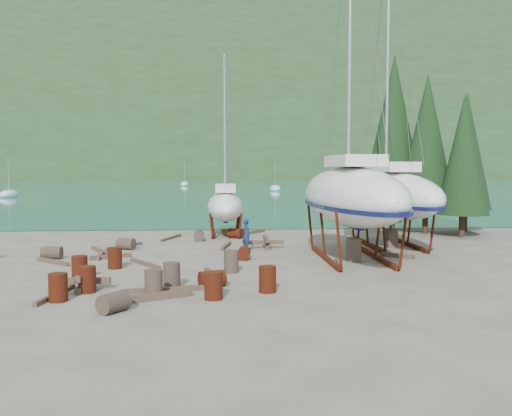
{
  "coord_description": "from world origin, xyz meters",
  "views": [
    {
      "loc": [
        -0.58,
        -22.88,
        4.11
      ],
      "look_at": [
        1.2,
        3.0,
        2.3
      ],
      "focal_mm": 40.0,
      "sensor_mm": 36.0,
      "label": 1
    }
  ],
  "objects": [
    {
      "name": "cypress_far_right",
      "position": [
        15.5,
        13.0,
        5.21
      ],
      "size": [
        3.24,
        3.24,
        9.0
      ],
      "color": "black",
      "rests_on": "ground"
    },
    {
      "name": "timber_pile_aft",
      "position": [
        1.94,
        6.14,
        0.3
      ],
      "size": [
        1.8,
        1.8,
        0.6
      ],
      "color": "brown",
      "rests_on": "ground"
    },
    {
      "name": "far_house_left",
      "position": [
        -60.0,
        190.0,
        2.92
      ],
      "size": [
        6.6,
        5.6,
        5.6
      ],
      "color": "beige",
      "rests_on": "ground"
    },
    {
      "name": "moored_boat_far",
      "position": [
        -8.0,
        110.0,
        0.39
      ],
      "size": [
        2.0,
        5.0,
        6.05
      ],
      "color": "white",
      "rests_on": "ground"
    },
    {
      "name": "timber_0",
      "position": [
        -3.26,
        10.29,
        0.07
      ],
      "size": [
        1.03,
        2.69,
        0.14
      ],
      "primitive_type": "cube",
      "rotation": [
        0.0,
        0.0,
        2.82
      ],
      "color": "brown",
      "rests_on": "ground"
    },
    {
      "name": "far_hill",
      "position": [
        0.0,
        320.0,
        0.0
      ],
      "size": [
        800.0,
        360.0,
        110.0
      ],
      "primitive_type": "ellipsoid",
      "color": "#22351A",
      "rests_on": "ground"
    },
    {
      "name": "timber_6",
      "position": [
        1.95,
        13.07,
        0.1
      ],
      "size": [
        1.12,
        1.44,
        0.19
      ],
      "primitive_type": "cube",
      "rotation": [
        0.0,
        0.0,
        2.51
      ],
      "color": "brown",
      "rests_on": "ground"
    },
    {
      "name": "timber_15",
      "position": [
        -5.38,
        6.84,
        0.07
      ],
      "size": [
        1.57,
        2.38,
        0.15
      ],
      "primitive_type": "cube",
      "rotation": [
        0.0,
        0.0,
        2.58
      ],
      "color": "brown",
      "rests_on": "ground"
    },
    {
      "name": "drum_11",
      "position": [
        -1.6,
        9.46,
        0.29
      ],
      "size": [
        0.61,
        0.9,
        0.58
      ],
      "primitive_type": "cylinder",
      "rotation": [
        1.57,
        0.0,
        3.18
      ],
      "color": "#2D2823",
      "rests_on": "ground"
    },
    {
      "name": "timber_7",
      "position": [
        -0.87,
        -1.22,
        0.09
      ],
      "size": [
        0.46,
        1.81,
        0.17
      ],
      "primitive_type": "cube",
      "rotation": [
        0.0,
        0.0,
        0.16
      ],
      "color": "brown",
      "rests_on": "ground"
    },
    {
      "name": "timber_16",
      "position": [
        -2.52,
        -5.15,
        0.11
      ],
      "size": [
        2.27,
        1.3,
        0.23
      ],
      "primitive_type": "cube",
      "rotation": [
        0.0,
        0.0,
        2.04
      ],
      "color": "brown",
      "rests_on": "ground"
    },
    {
      "name": "drum_13",
      "position": [
        -4.89,
        -3.89,
        0.44
      ],
      "size": [
        0.58,
        0.58,
        0.88
      ],
      "primitive_type": "cylinder",
      "color": "#5E2010",
      "rests_on": "ground"
    },
    {
      "name": "drum_7",
      "position": [
        1.08,
        -4.27,
        0.44
      ],
      "size": [
        0.58,
        0.58,
        0.88
      ],
      "primitive_type": "cylinder",
      "color": "#5E2010",
      "rests_on": "ground"
    },
    {
      "name": "moored_boat_mid",
      "position": [
        10.0,
        80.0,
        0.39
      ],
      "size": [
        2.0,
        5.0,
        6.05
      ],
      "color": "white",
      "rests_on": "ground"
    },
    {
      "name": "far_house_right",
      "position": [
        30.0,
        190.0,
        2.92
      ],
      "size": [
        6.6,
        5.6,
        5.6
      ],
      "color": "beige",
      "rests_on": "ground"
    },
    {
      "name": "drum_0",
      "position": [
        -5.49,
        -5.14,
        0.44
      ],
      "size": [
        0.58,
        0.58,
        0.88
      ],
      "primitive_type": "cylinder",
      "color": "#5E2010",
      "rests_on": "ground"
    },
    {
      "name": "drum_1",
      "position": [
        -3.53,
        -6.62,
        0.29
      ],
      "size": [
        0.99,
        1.05,
        0.58
      ],
      "primitive_type": "cylinder",
      "rotation": [
        1.57,
        0.0,
        2.5
      ],
      "color": "#2D2823",
      "rests_on": "ground"
    },
    {
      "name": "cypress_mid_right",
      "position": [
        14.0,
        10.0,
        4.92
      ],
      "size": [
        3.06,
        3.06,
        8.5
      ],
      "color": "black",
      "rests_on": "ground"
    },
    {
      "name": "bay_water",
      "position": [
        0.0,
        315.0,
        0.01
      ],
      "size": [
        700.0,
        700.0,
        0.0
      ],
      "primitive_type": "plane",
      "color": "#177772",
      "rests_on": "ground"
    },
    {
      "name": "large_sailboat_near",
      "position": [
        5.44,
        2.3,
        2.9
      ],
      "size": [
        4.05,
        11.6,
        17.98
      ],
      "rotation": [
        0.0,
        0.0,
        0.06
      ],
      "color": "white",
      "rests_on": "ground"
    },
    {
      "name": "drum_8",
      "position": [
        -5.67,
        -1.6,
        0.44
      ],
      "size": [
        0.58,
        0.58,
        0.88
      ],
      "primitive_type": "cylinder",
      "color": "#5E2010",
      "rests_on": "ground"
    },
    {
      "name": "worker",
      "position": [
        0.87,
        4.98,
        0.83
      ],
      "size": [
        0.53,
        0.68,
        1.65
      ],
      "primitive_type": "imported",
      "rotation": [
        0.0,
        0.0,
        1.83
      ],
      "color": "navy",
      "rests_on": "ground"
    },
    {
      "name": "small_sailboat_shore",
      "position": [
        -0.07,
        11.95,
        1.82
      ],
      "size": [
        2.17,
        6.9,
        11.04
      ],
      "rotation": [
        0.0,
        0.0,
        -0.0
      ],
      "color": "white",
      "rests_on": "ground"
    },
    {
      "name": "drum_12",
      "position": [
        -0.76,
        -3.34,
        0.29
      ],
      "size": [
        1.03,
        0.85,
        0.58
      ],
      "primitive_type": "cylinder",
      "rotation": [
        1.57,
        0.0,
        1.93
      ],
      "color": "#5E2010",
      "rests_on": "ground"
    },
    {
      "name": "far_house_center",
      "position": [
        -20.0,
        190.0,
        2.92
      ],
      "size": [
        6.6,
        5.6,
        5.6
      ],
      "color": "beige",
      "rests_on": "ground"
    },
    {
      "name": "drum_4",
      "position": [
        0.52,
        10.43,
        0.29
      ],
      "size": [
        1.04,
        0.9,
        0.58
      ],
      "primitive_type": "cylinder",
      "rotation": [
        1.57,
        0.0,
        1.13
      ],
      "color": "#5E2010",
      "rests_on": "ground"
    },
    {
      "name": "drum_6",
      "position": [
        0.61,
        2.59,
        0.29
      ],
      "size": [
        0.69,
        0.95,
        0.58
      ],
      "primitive_type": "cylinder",
      "rotation": [
        1.57,
        0.0,
        -0.13
      ],
      "color": "#5E2010",
      "rests_on": "ground"
    },
    {
      "name": "timber_3",
      "position": [
        -5.75,
        -4.54,
        0.07
      ],
      "size": [
        0.63,
        2.69,
        0.15
      ],
      "primitive_type": "cube",
      "rotation": [
        0.0,
        0.0,
        2.96
      ],
      "color": "brown",
      "rests_on": "ground"
    },
    {
      "name": "large_sailboat_far",
      "position": [
        8.44,
        6.49,
        2.72
      ],
      "size": [
        4.31,
        10.83,
        16.67
      ],
      "rotation": [
        0.0,
        0.0,
        0.12
      ],
      "color": "white",
      "rests_on": "ground"
    },
    {
      "name": "drum_9",
      "position": [
        -5.18,
        6.12,
        0.29
      ],
      "size": [
        1.04,
        0.87,
        0.58
      ],
      "primitive_type": "cylinder",
      "rotation": [
        1.57,
        0.0,
        1.18
      ],
      "color": "#2D2823",
      "rests_on": "ground"
    },
    {
      "name": "drum_3",
      "position": [
        -0.7,
        -5.18,
        0.44
      ],
      "size": [
        0.58,
        0.58,
        0.88
      ],
      "primitive_type": "cylinder",
      "color": "#5E2010",
      "rests_on": "ground"
    },
    {
      "name": "timber_10",
      "position": [
        -0.13,
        6.51,
        0.08
      ],
      "size": [
        0.62,
        2.55,
        0.16
      ],
      "primitive_type": "cube",
      "rotation": [
        0.0,
        0.0,
        2.96
      ],
      "color": "brown",
      "rests_on": "ground"
    },
    {
      "name": "drum_14",
      "position": [
        -4.77,
        0.61,
        0.44
      ],
      "size": [
        0.58,
        0.58,
        0.88
      ],
      "primitive_type": "cylinder",
      "color": "#5E2010",
      "rests_on": "ground"
    },
    {
      "name": "timber_1",
      "position": [
        7.7,
        2.6,
        0.1
      ],
      "size": [
        1.33,
        1.18,
        0.19
      ],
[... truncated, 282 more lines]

